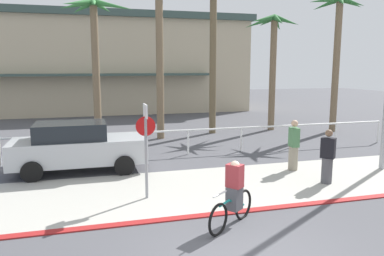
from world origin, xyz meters
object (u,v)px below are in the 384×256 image
stop_sign_bike_lane (146,138)px  cyclist_teal_0 (233,195)px  palm_tree_2 (214,2)px  pedestrian_0 (327,159)px  car_silver_1 (77,146)px  palm_tree_3 (273,44)px  palm_tree_0 (95,32)px  palm_tree_4 (337,34)px  pedestrian_1 (294,147)px

stop_sign_bike_lane → cyclist_teal_0: 2.92m
palm_tree_2 → pedestrian_0: bearing=-87.4°
stop_sign_bike_lane → car_silver_1: bearing=119.1°
palm_tree_3 → car_silver_1: bearing=-149.4°
car_silver_1 → pedestrian_0: bearing=-25.3°
palm_tree_0 → palm_tree_3: palm_tree_0 is taller
palm_tree_4 → car_silver_1: bearing=-160.5°
car_silver_1 → cyclist_teal_0: bearing=-58.2°
palm_tree_3 → cyclist_teal_0: bearing=-120.8°
stop_sign_bike_lane → palm_tree_2: 11.81m
palm_tree_0 → car_silver_1: size_ratio=1.54×
palm_tree_2 → cyclist_teal_0: palm_tree_2 is taller
cyclist_teal_0 → pedestrian_1: (3.67, 3.68, 0.12)m
palm_tree_2 → car_silver_1: size_ratio=2.12×
palm_tree_0 → pedestrian_0: palm_tree_0 is taller
pedestrian_0 → cyclist_teal_0: bearing=-151.8°
stop_sign_bike_lane → pedestrian_1: stop_sign_bike_lane is taller
palm_tree_0 → cyclist_teal_0: size_ratio=4.50×
palm_tree_0 → cyclist_teal_0: 12.83m
palm_tree_3 → pedestrian_0: bearing=-107.7°
palm_tree_2 → car_silver_1: 10.94m
cyclist_teal_0 → palm_tree_3: bearing=59.2°
palm_tree_0 → palm_tree_4: (12.51, -1.47, 0.05)m
palm_tree_0 → palm_tree_3: bearing=-0.4°
palm_tree_0 → palm_tree_2: (6.01, -0.15, 1.63)m
palm_tree_4 → palm_tree_3: bearing=154.9°
stop_sign_bike_lane → pedestrian_0: stop_sign_bike_lane is taller
palm_tree_4 → pedestrian_0: bearing=-126.6°
palm_tree_0 → car_silver_1: palm_tree_0 is taller
cyclist_teal_0 → palm_tree_0: bearing=102.3°
palm_tree_3 → car_silver_1: size_ratio=1.45×
palm_tree_2 → pedestrian_1: bearing=-88.4°
car_silver_1 → pedestrian_0: 8.08m
pedestrian_0 → pedestrian_1: (-0.21, 1.60, 0.04)m
cyclist_teal_0 → pedestrian_0: bearing=28.2°
palm_tree_4 → car_silver_1: 14.85m
stop_sign_bike_lane → palm_tree_2: bearing=61.6°
palm_tree_3 → palm_tree_4: size_ratio=0.88×
palm_tree_2 → pedestrian_1: size_ratio=5.32×
palm_tree_0 → palm_tree_3: size_ratio=1.06×
stop_sign_bike_lane → cyclist_teal_0: stop_sign_bike_lane is taller
car_silver_1 → pedestrian_0: car_silver_1 is taller
stop_sign_bike_lane → cyclist_teal_0: bearing=-54.4°
palm_tree_0 → palm_tree_3: (9.50, -0.06, -0.40)m
palm_tree_0 → palm_tree_2: 6.23m
cyclist_teal_0 → stop_sign_bike_lane: bearing=125.6°
pedestrian_1 → car_silver_1: bearing=165.4°
stop_sign_bike_lane → palm_tree_3: size_ratio=0.40×
cyclist_teal_0 → pedestrian_0: pedestrian_0 is taller
car_silver_1 → palm_tree_2: bearing=41.3°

